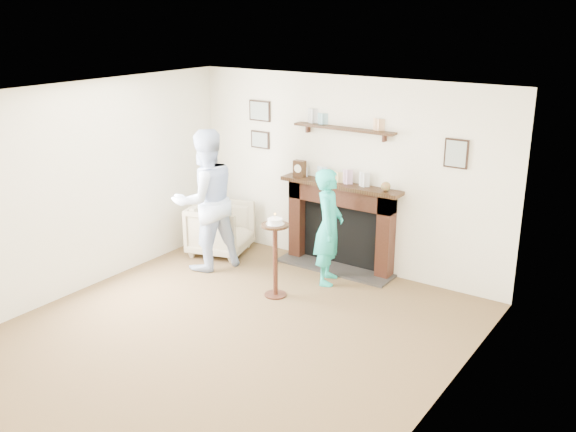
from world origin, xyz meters
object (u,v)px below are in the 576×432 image
object	(u,v)px
armchair	(221,252)
pedestal_table	(275,246)
woman	(328,281)
man	(208,267)

from	to	relation	value
armchair	pedestal_table	xyz separation A→B (m)	(1.45, -0.73, 0.64)
woman	man	bearing A→B (deg)	85.27
armchair	woman	world-z (taller)	woman
armchair	woman	xyz separation A→B (m)	(1.76, -0.02, 0.00)
woman	pedestal_table	xyz separation A→B (m)	(-0.30, -0.71, 0.64)
man	armchair	bearing A→B (deg)	-137.57
man	woman	distance (m)	1.64
man	pedestal_table	distance (m)	1.44
armchair	pedestal_table	bearing A→B (deg)	-133.14
woman	pedestal_table	distance (m)	1.00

